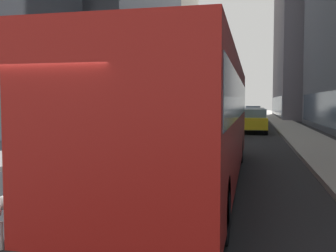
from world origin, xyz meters
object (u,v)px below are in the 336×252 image
Objects in this scene: car_silver_sedan at (203,117)px; box_truck at (214,106)px; car_yellow_taxi at (253,121)px; car_red_coupe at (236,115)px; car_blue_hatchback at (253,117)px; transit_bus at (189,113)px; car_black_suv at (253,113)px.

car_silver_sedan is 9.01m from box_truck.
car_silver_sedan is 0.94× the size of car_yellow_taxi.
car_blue_hatchback is at bearing -72.03° from car_red_coupe.
transit_bus reaches higher than car_blue_hatchback.
box_truck reaches higher than car_black_suv.
car_red_coupe is (2.40, 5.69, 0.00)m from car_silver_sedan.
box_truck is at bearing 90.00° from car_silver_sedan.
box_truck is (-4.00, 13.95, 0.84)m from car_yellow_taxi.
box_truck is (-4.00, 8.22, 0.84)m from car_blue_hatchback.
car_blue_hatchback is (4.00, 0.75, 0.00)m from car_silver_sedan.
car_yellow_taxi is 0.91× the size of car_red_coupe.
car_silver_sedan is (-2.40, 21.82, -0.96)m from transit_bus.
car_blue_hatchback is at bearing 10.66° from car_silver_sedan.
box_truck is at bearing 105.99° from car_yellow_taxi.
transit_bus is 2.73× the size of car_blue_hatchback.
car_black_suv is at bearing 90.00° from car_yellow_taxi.
car_silver_sedan and car_blue_hatchback have the same top height.
car_yellow_taxi is at bearing -90.00° from car_black_suv.
transit_bus is 27.52m from car_red_coupe.
car_black_suv is at bearing 90.00° from car_blue_hatchback.
car_blue_hatchback is 0.56× the size of box_truck.
car_yellow_taxi is (4.00, -4.99, 0.00)m from car_silver_sedan.
transit_bus is 2.87× the size of car_silver_sedan.
car_blue_hatchback is 5.19m from car_red_coupe.
transit_bus is 21.97m from car_silver_sedan.
car_yellow_taxi is at bearing -81.47° from car_red_coupe.
transit_bus reaches higher than car_yellow_taxi.
car_black_suv and car_blue_hatchback have the same top height.
car_yellow_taxi is at bearing 84.57° from transit_bus.
box_truck is (-2.40, 30.79, -0.11)m from transit_bus.
car_red_coupe is (-1.60, 4.93, 0.00)m from car_blue_hatchback.
transit_bus is 1.54× the size of box_truck.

